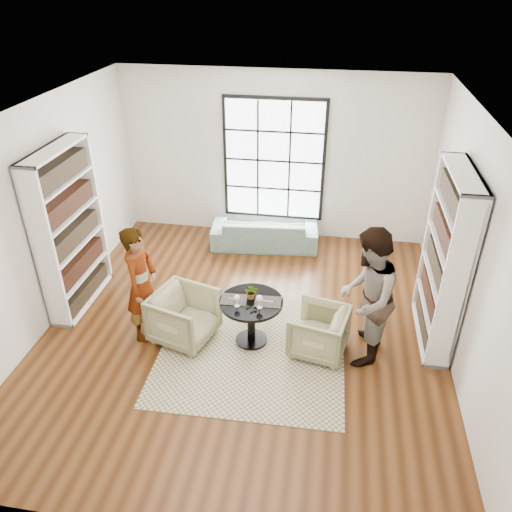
% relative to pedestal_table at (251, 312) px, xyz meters
% --- Properties ---
extents(ground, '(6.00, 6.00, 0.00)m').
position_rel_pedestal_table_xyz_m(ground, '(-0.15, 0.24, -0.49)').
color(ground, '#5D3416').
extents(room_shell, '(6.00, 6.01, 6.00)m').
position_rel_pedestal_table_xyz_m(room_shell, '(-0.15, 0.78, 0.77)').
color(room_shell, silver).
rests_on(room_shell, ground).
extents(rug, '(2.48, 2.48, 0.01)m').
position_rel_pedestal_table_xyz_m(rug, '(0.04, -0.18, -0.48)').
color(rug, '#BAAD8C').
rests_on(rug, ground).
extents(pedestal_table, '(0.84, 0.84, 0.67)m').
position_rel_pedestal_table_xyz_m(pedestal_table, '(0.00, 0.00, 0.00)').
color(pedestal_table, black).
rests_on(pedestal_table, ground).
extents(sofa, '(1.96, 0.92, 0.55)m').
position_rel_pedestal_table_xyz_m(sofa, '(-0.23, 2.69, -0.21)').
color(sofa, gray).
rests_on(sofa, ground).
extents(armchair_left, '(0.97, 0.96, 0.72)m').
position_rel_pedestal_table_xyz_m(armchair_left, '(-0.91, -0.07, -0.13)').
color(armchair_left, tan).
rests_on(armchair_left, ground).
extents(armchair_right, '(0.84, 0.83, 0.65)m').
position_rel_pedestal_table_xyz_m(armchair_right, '(0.90, -0.05, -0.17)').
color(armchair_right, tan).
rests_on(armchair_right, ground).
extents(person_left, '(0.43, 0.63, 1.64)m').
position_rel_pedestal_table_xyz_m(person_left, '(-1.46, -0.07, 0.33)').
color(person_left, gray).
rests_on(person_left, ground).
extents(person_right, '(0.86, 1.02, 1.85)m').
position_rel_pedestal_table_xyz_m(person_right, '(1.45, -0.05, 0.44)').
color(person_right, gray).
rests_on(person_right, ground).
extents(placemat_left, '(0.35, 0.27, 0.01)m').
position_rel_pedestal_table_xyz_m(placemat_left, '(-0.23, -0.01, 0.19)').
color(placemat_left, black).
rests_on(placemat_left, pedestal_table).
extents(placemat_right, '(0.35, 0.27, 0.01)m').
position_rel_pedestal_table_xyz_m(placemat_right, '(0.22, 0.02, 0.19)').
color(placemat_right, black).
rests_on(placemat_right, pedestal_table).
extents(cutlery_left, '(0.15, 0.23, 0.01)m').
position_rel_pedestal_table_xyz_m(cutlery_left, '(-0.23, -0.01, 0.19)').
color(cutlery_left, silver).
rests_on(cutlery_left, placemat_left).
extents(cutlery_right, '(0.15, 0.23, 0.01)m').
position_rel_pedestal_table_xyz_m(cutlery_right, '(0.22, 0.02, 0.19)').
color(cutlery_right, silver).
rests_on(cutlery_right, placemat_right).
extents(wine_glass_left, '(0.08, 0.08, 0.17)m').
position_rel_pedestal_table_xyz_m(wine_glass_left, '(-0.16, -0.14, 0.31)').
color(wine_glass_left, silver).
rests_on(wine_glass_left, pedestal_table).
extents(wine_glass_right, '(0.09, 0.09, 0.19)m').
position_rel_pedestal_table_xyz_m(wine_glass_right, '(0.13, -0.13, 0.32)').
color(wine_glass_right, silver).
rests_on(wine_glass_right, pedestal_table).
extents(flower_centerpiece, '(0.20, 0.18, 0.20)m').
position_rel_pedestal_table_xyz_m(flower_centerpiece, '(-0.01, 0.07, 0.28)').
color(flower_centerpiece, gray).
rests_on(flower_centerpiece, pedestal_table).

